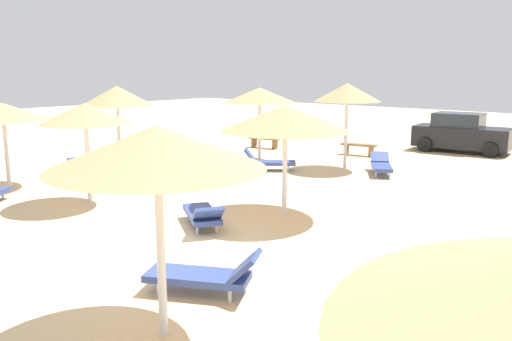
{
  "coord_description": "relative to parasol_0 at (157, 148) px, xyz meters",
  "views": [
    {
      "loc": [
        7.99,
        -6.31,
        3.61
      ],
      "look_at": [
        0.0,
        3.0,
        1.2
      ],
      "focal_mm": 36.27,
      "sensor_mm": 36.0,
      "label": 1
    }
  ],
  "objects": [
    {
      "name": "lounger_1",
      "position": [
        -3.01,
        12.21,
        -2.3
      ],
      "size": [
        1.55,
        1.96,
        0.65
      ],
      "color": "#33478C",
      "rests_on": "ground"
    },
    {
      "name": "parasol_5",
      "position": [
        -10.06,
        6.33,
        0.09
      ],
      "size": [
        2.44,
        2.44,
        3.05
      ],
      "color": "silver",
      "rests_on": "ground"
    },
    {
      "name": "lounger_5",
      "position": [
        -11.93,
        6.5,
        -2.29
      ],
      "size": [
        1.3,
        1.95,
        0.8
      ],
      "color": "#33478C",
      "rests_on": "ground"
    },
    {
      "name": "parasol_2",
      "position": [
        -7.12,
        3.29,
        -0.16
      ],
      "size": [
        2.4,
        2.4,
        2.74
      ],
      "color": "silver",
      "rests_on": "ground"
    },
    {
      "name": "bench_1",
      "position": [
        -5.59,
        15.19,
        -2.27
      ],
      "size": [
        1.55,
        0.66,
        0.49
      ],
      "color": "brown",
      "rests_on": "ground"
    },
    {
      "name": "parasol_6",
      "position": [
        -7.98,
        11.49,
        -0.01
      ],
      "size": [
        2.84,
        2.84,
        2.9
      ],
      "color": "silver",
      "rests_on": "ground"
    },
    {
      "name": "parked_car",
      "position": [
        -2.63,
        18.95,
        -1.79
      ],
      "size": [
        4.15,
        2.31,
        1.72
      ],
      "color": "black",
      "rests_on": "ground"
    },
    {
      "name": "bench_0",
      "position": [
        -9.95,
        14.16,
        -2.27
      ],
      "size": [
        1.55,
        0.69,
        0.49
      ],
      "color": "brown",
      "rests_on": "ground"
    },
    {
      "name": "parasol_0",
      "position": [
        0.0,
        0.0,
        0.0
      ],
      "size": [
        2.86,
        2.86,
        2.9
      ],
      "color": "silver",
      "rests_on": "ground"
    },
    {
      "name": "lounger_4",
      "position": [
        -3.18,
        3.78,
        -2.3
      ],
      "size": [
        1.94,
        1.56,
        0.7
      ],
      "color": "#33478C",
      "rests_on": "ground"
    },
    {
      "name": "parasol_4",
      "position": [
        -2.38,
        5.83,
        -0.17
      ],
      "size": [
        3.16,
        3.16,
        2.76
      ],
      "color": "silver",
      "rests_on": "ground"
    },
    {
      "name": "parasol_1",
      "position": [
        -4.49,
        12.24,
        0.16
      ],
      "size": [
        2.4,
        2.4,
        3.11
      ],
      "color": "silver",
      "rests_on": "ground"
    },
    {
      "name": "lounger_0",
      "position": [
        -0.52,
        1.31,
        -2.29
      ],
      "size": [
        1.95,
        1.45,
        0.75
      ],
      "color": "#33478C",
      "rests_on": "ground"
    },
    {
      "name": "ground_plane",
      "position": [
        -2.73,
        2.14,
        -2.61
      ],
      "size": [
        80.0,
        80.0,
        0.0
      ],
      "primitive_type": "plane",
      "color": "beige"
    },
    {
      "name": "parasol_3",
      "position": [
        -10.84,
        2.76,
        -0.28
      ],
      "size": [
        2.72,
        2.72,
        2.61
      ],
      "color": "silver",
      "rests_on": "ground"
    },
    {
      "name": "lounger_6",
      "position": [
        -6.38,
        10.07,
        -2.29
      ],
      "size": [
        1.85,
        1.65,
        0.8
      ],
      "color": "#33478C",
      "rests_on": "ground"
    },
    {
      "name": "lounger_2",
      "position": [
        -8.78,
        4.76,
        -2.29
      ],
      "size": [
        1.94,
        0.89,
        0.76
      ],
      "color": "#33478C",
      "rests_on": "ground"
    }
  ]
}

